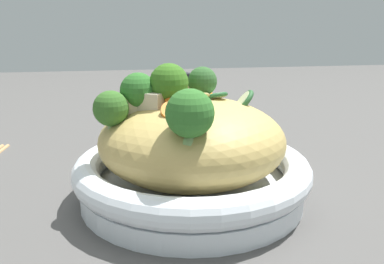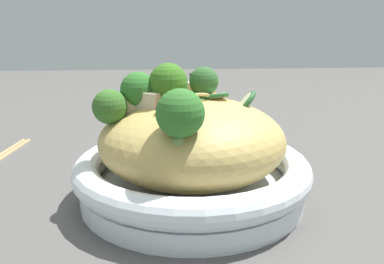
% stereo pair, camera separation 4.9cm
% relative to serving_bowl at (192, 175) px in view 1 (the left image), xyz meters
% --- Properties ---
extents(ground_plane, '(3.00, 3.00, 0.00)m').
position_rel_serving_bowl_xyz_m(ground_plane, '(0.00, 0.00, -0.03)').
color(ground_plane, '#4D4B49').
extents(serving_bowl, '(0.30, 0.30, 0.06)m').
position_rel_serving_bowl_xyz_m(serving_bowl, '(0.00, 0.00, 0.00)').
color(serving_bowl, white).
rests_on(serving_bowl, ground_plane).
extents(noodle_heap, '(0.23, 0.23, 0.12)m').
position_rel_serving_bowl_xyz_m(noodle_heap, '(0.00, 0.00, 0.05)').
color(noodle_heap, tan).
rests_on(noodle_heap, serving_bowl).
extents(broccoli_florets, '(0.16, 0.16, 0.08)m').
position_rel_serving_bowl_xyz_m(broccoli_florets, '(0.03, -0.04, 0.11)').
color(broccoli_florets, '#91B06E').
rests_on(broccoli_florets, serving_bowl).
extents(carrot_coins, '(0.12, 0.09, 0.03)m').
position_rel_serving_bowl_xyz_m(carrot_coins, '(-0.00, -0.01, 0.10)').
color(carrot_coins, orange).
rests_on(carrot_coins, serving_bowl).
extents(zucchini_slices, '(0.12, 0.11, 0.04)m').
position_rel_serving_bowl_xyz_m(zucchini_slices, '(0.00, 0.02, 0.10)').
color(zucchini_slices, beige).
rests_on(zucchini_slices, serving_bowl).
extents(chicken_chunks, '(0.12, 0.12, 0.03)m').
position_rel_serving_bowl_xyz_m(chicken_chunks, '(-0.02, -0.03, 0.10)').
color(chicken_chunks, beige).
rests_on(chicken_chunks, serving_bowl).
extents(soy_sauce_bottle, '(0.06, 0.06, 0.13)m').
position_rel_serving_bowl_xyz_m(soy_sauce_bottle, '(-0.27, 0.03, 0.02)').
color(soy_sauce_bottle, black).
rests_on(soy_sauce_bottle, ground_plane).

